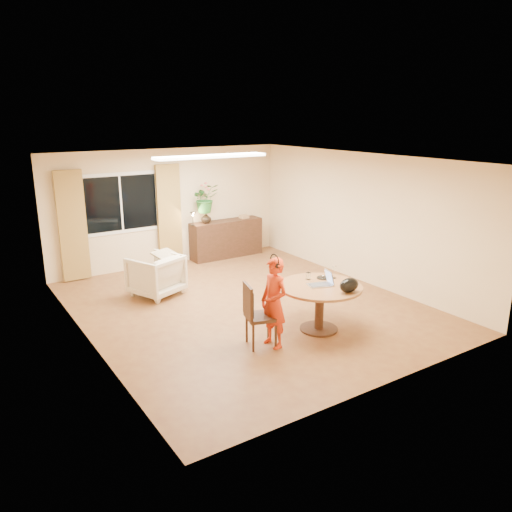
{
  "coord_description": "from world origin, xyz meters",
  "views": [
    {
      "loc": [
        -4.43,
        -7.09,
        3.31
      ],
      "look_at": [
        0.08,
        -0.2,
        0.97
      ],
      "focal_mm": 35.0,
      "sensor_mm": 36.0,
      "label": 1
    }
  ],
  "objects": [
    {
      "name": "throw",
      "position": [
        -0.83,
        1.44,
        0.8
      ],
      "size": [
        0.62,
        0.68,
        0.03
      ],
      "primitive_type": null,
      "rotation": [
        0.0,
        0.0,
        0.38
      ],
      "color": "beige",
      "rests_on": "armchair"
    },
    {
      "name": "laptop",
      "position": [
        0.42,
        -1.48,
        0.87
      ],
      "size": [
        0.42,
        0.34,
        0.25
      ],
      "primitive_type": null,
      "rotation": [
        0.0,
        0.0,
        -0.27
      ],
      "color": "#B7B7BC",
      "rests_on": "dining_table"
    },
    {
      "name": "wall_back",
      "position": [
        0.0,
        3.25,
        1.3
      ],
      "size": [
        5.5,
        0.0,
        5.5
      ],
      "primitive_type": "plane",
      "rotation": [
        1.57,
        0.0,
        0.0
      ],
      "color": "#D9BA8D",
      "rests_on": "floor"
    },
    {
      "name": "child",
      "position": [
        -0.5,
        -1.56,
        0.67
      ],
      "size": [
        0.52,
        0.37,
        1.35
      ],
      "primitive_type": "imported",
      "rotation": [
        0.0,
        0.0,
        -1.46
      ],
      "color": "red",
      "rests_on": "floor"
    },
    {
      "name": "vase",
      "position": [
        0.79,
        3.01,
        1.01
      ],
      "size": [
        0.26,
        0.26,
        0.25
      ],
      "primitive_type": "imported",
      "rotation": [
        0.0,
        0.0,
        -0.11
      ],
      "color": "black",
      "rests_on": "sideboard"
    },
    {
      "name": "wall_left",
      "position": [
        -2.75,
        0.0,
        1.3
      ],
      "size": [
        0.0,
        6.5,
        6.5
      ],
      "primitive_type": "plane",
      "rotation": [
        1.57,
        0.0,
        1.57
      ],
      "color": "#D9BA8D",
      "rests_on": "floor"
    },
    {
      "name": "dining_table",
      "position": [
        0.43,
        -1.49,
        0.59
      ],
      "size": [
        1.31,
        1.31,
        0.75
      ],
      "color": "brown",
      "rests_on": "floor"
    },
    {
      "name": "handbag",
      "position": [
        0.59,
        -1.96,
        0.86
      ],
      "size": [
        0.38,
        0.3,
        0.22
      ],
      "primitive_type": null,
      "rotation": [
        0.0,
        0.0,
        0.35
      ],
      "color": "black",
      "rests_on": "dining_table"
    },
    {
      "name": "dining_chair",
      "position": [
        -0.65,
        -1.45,
        0.48
      ],
      "size": [
        0.56,
        0.54,
        0.97
      ],
      "primitive_type": null,
      "rotation": [
        0.0,
        0.0,
        -0.28
      ],
      "color": "black",
      "rests_on": "floor"
    },
    {
      "name": "curtain_left",
      "position": [
        -2.15,
        3.15,
        1.15
      ],
      "size": [
        0.55,
        0.08,
        2.25
      ],
      "primitive_type": "cube",
      "color": "olive",
      "rests_on": "wall_back"
    },
    {
      "name": "armchair",
      "position": [
        -1.11,
        1.44,
        0.39
      ],
      "size": [
        1.1,
        1.11,
        0.78
      ],
      "primitive_type": "imported",
      "rotation": [
        0.0,
        0.0,
        3.53
      ],
      "color": "beige",
      "rests_on": "floor"
    },
    {
      "name": "curtain_right",
      "position": [
        -0.05,
        3.15,
        1.15
      ],
      "size": [
        0.55,
        0.08,
        2.25
      ],
      "primitive_type": "cube",
      "color": "olive",
      "rests_on": "wall_back"
    },
    {
      "name": "sideboard",
      "position": [
        1.33,
        3.01,
        0.44
      ],
      "size": [
        1.77,
        0.43,
        0.89
      ],
      "primitive_type": "cube",
      "color": "black",
      "rests_on": "floor"
    },
    {
      "name": "ceiling",
      "position": [
        0.0,
        0.0,
        2.6
      ],
      "size": [
        6.5,
        6.5,
        0.0
      ],
      "primitive_type": "plane",
      "rotation": [
        3.14,
        0.0,
        0.0
      ],
      "color": "white",
      "rests_on": "wall_back"
    },
    {
      "name": "tumbler",
      "position": [
        0.46,
        -1.16,
        0.8
      ],
      "size": [
        0.1,
        0.1,
        0.12
      ],
      "primitive_type": null,
      "rotation": [
        0.0,
        0.0,
        -0.27
      ],
      "color": "white",
      "rests_on": "dining_table"
    },
    {
      "name": "book_stack",
      "position": [
        1.83,
        3.01,
        0.93
      ],
      "size": [
        0.22,
        0.17,
        0.09
      ],
      "primitive_type": null,
      "rotation": [
        0.0,
        0.0,
        0.04
      ],
      "color": "#8B6047",
      "rests_on": "sideboard"
    },
    {
      "name": "desk_lamp",
      "position": [
        0.44,
        2.96,
        1.05
      ],
      "size": [
        0.14,
        0.14,
        0.33
      ],
      "primitive_type": null,
      "rotation": [
        0.0,
        0.0,
        0.05
      ],
      "color": "black",
      "rests_on": "sideboard"
    },
    {
      "name": "pot_lid",
      "position": [
        0.7,
        -1.25,
        0.76
      ],
      "size": [
        0.25,
        0.25,
        0.03
      ],
      "primitive_type": null,
      "rotation": [
        0.0,
        0.0,
        0.25
      ],
      "color": "white",
      "rests_on": "dining_table"
    },
    {
      "name": "floor",
      "position": [
        0.0,
        0.0,
        0.0
      ],
      "size": [
        6.5,
        6.5,
        0.0
      ],
      "primitive_type": "plane",
      "color": "brown",
      "rests_on": "ground"
    },
    {
      "name": "ceiling_panel",
      "position": [
        0.0,
        1.2,
        2.57
      ],
      "size": [
        2.2,
        0.35,
        0.05
      ],
      "primitive_type": "cube",
      "color": "white",
      "rests_on": "ceiling"
    },
    {
      "name": "window",
      "position": [
        -1.1,
        3.23,
        1.5
      ],
      "size": [
        1.7,
        0.03,
        1.3
      ],
      "color": "white",
      "rests_on": "wall_back"
    },
    {
      "name": "wall_right",
      "position": [
        2.75,
        0.0,
        1.3
      ],
      "size": [
        0.0,
        6.5,
        6.5
      ],
      "primitive_type": "plane",
      "rotation": [
        1.57,
        0.0,
        -1.57
      ],
      "color": "#D9BA8D",
      "rests_on": "floor"
    },
    {
      "name": "bouquet",
      "position": [
        0.79,
        3.01,
        1.46
      ],
      "size": [
        0.61,
        0.53,
        0.66
      ],
      "primitive_type": "imported",
      "rotation": [
        0.0,
        0.0,
        -0.03
      ],
      "color": "#225C24",
      "rests_on": "vase"
    },
    {
      "name": "wine_glass",
      "position": [
        0.85,
        -1.34,
        0.85
      ],
      "size": [
        0.08,
        0.08,
        0.21
      ],
      "primitive_type": null,
      "rotation": [
        0.0,
        0.0,
        0.11
      ],
      "color": "white",
      "rests_on": "dining_table"
    }
  ]
}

